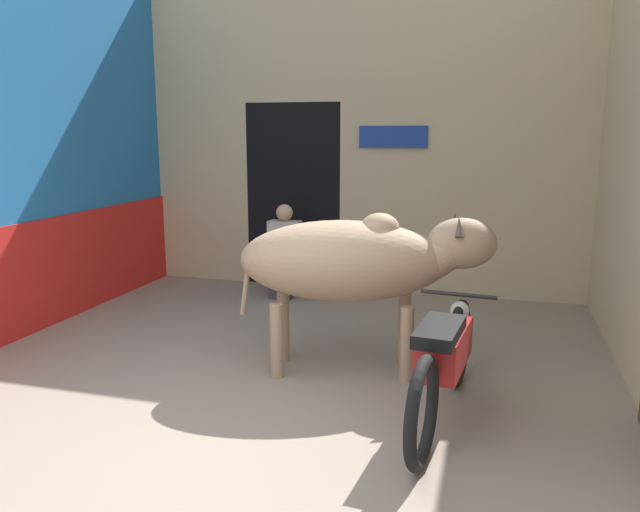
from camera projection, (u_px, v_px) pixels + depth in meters
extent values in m
plane|color=gray|center=(205.00, 455.00, 3.97)|extent=(30.00, 30.00, 0.00)
cube|color=#236BAD|center=(39.00, 131.00, 6.42)|extent=(0.18, 4.40, 4.05)
cube|color=red|center=(59.00, 269.00, 6.68)|extent=(0.03, 4.40, 1.13)
cube|color=#C6B289|center=(361.00, 31.00, 7.57)|extent=(5.59, 0.18, 1.67)
cube|color=#C6B289|center=(206.00, 193.00, 8.55)|extent=(1.30, 0.18, 2.38)
cube|color=#C6B289|center=(461.00, 200.00, 7.62)|extent=(3.03, 0.18, 2.38)
cube|color=black|center=(303.00, 193.00, 8.54)|extent=(1.27, 0.90, 2.38)
cube|color=navy|center=(393.00, 137.00, 7.60)|extent=(0.84, 0.03, 0.26)
ellipsoid|color=tan|center=(343.00, 261.00, 5.19)|extent=(1.83, 1.04, 0.68)
ellipsoid|color=tan|center=(380.00, 228.00, 5.11)|extent=(0.37, 0.34, 0.25)
cylinder|color=tan|center=(439.00, 256.00, 5.12)|extent=(0.50, 0.40, 0.45)
ellipsoid|color=tan|center=(462.00, 243.00, 5.08)|extent=(0.63, 0.46, 0.42)
cylinder|color=tan|center=(246.00, 282.00, 5.29)|extent=(0.13, 0.07, 0.57)
cylinder|color=tan|center=(404.00, 329.00, 5.47)|extent=(0.11, 0.11, 0.63)
cylinder|color=tan|center=(407.00, 344.00, 5.08)|extent=(0.11, 0.11, 0.63)
cylinder|color=tan|center=(283.00, 326.00, 5.55)|extent=(0.11, 0.11, 0.63)
cylinder|color=tan|center=(277.00, 341.00, 5.17)|extent=(0.11, 0.11, 0.63)
cone|color=#473D33|center=(454.00, 222.00, 5.20)|extent=(0.10, 0.15, 0.19)
cone|color=#473D33|center=(459.00, 227.00, 4.91)|extent=(0.10, 0.15, 0.19)
torus|color=black|center=(422.00, 412.00, 3.77)|extent=(0.15, 0.71, 0.71)
torus|color=black|center=(459.00, 343.00, 5.00)|extent=(0.15, 0.71, 0.71)
cube|color=maroon|center=(444.00, 347.00, 4.35)|extent=(0.35, 0.77, 0.28)
cube|color=black|center=(440.00, 331.00, 4.13)|extent=(0.32, 0.62, 0.09)
cylinder|color=black|center=(458.00, 294.00, 4.78)|extent=(0.58, 0.09, 0.03)
sphere|color=silver|center=(460.00, 311.00, 4.89)|extent=(0.15, 0.15, 0.15)
cube|color=#3D3842|center=(281.00, 283.00, 7.62)|extent=(0.27, 0.14, 0.40)
cube|color=#3D3842|center=(283.00, 261.00, 7.65)|extent=(0.27, 0.32, 0.11)
cube|color=beige|center=(285.00, 241.00, 7.67)|extent=(0.39, 0.20, 0.49)
sphere|color=tan|center=(284.00, 213.00, 7.60)|extent=(0.20, 0.20, 0.20)
cylinder|color=#2856B2|center=(321.00, 280.00, 7.80)|extent=(0.24, 0.24, 0.37)
cylinder|color=#2856B2|center=(321.00, 265.00, 7.76)|extent=(0.34, 0.34, 0.04)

